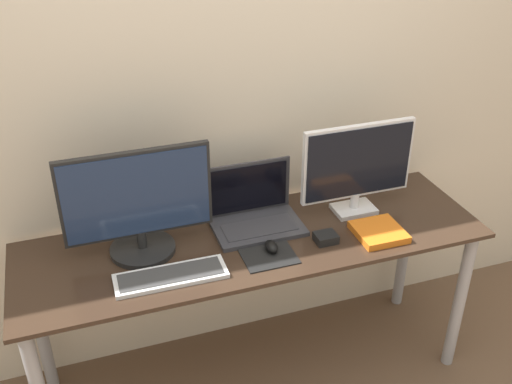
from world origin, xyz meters
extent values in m
cube|color=beige|center=(0.00, 0.62, 1.25)|extent=(7.00, 0.05, 2.50)
cube|color=#332319|center=(0.00, 0.28, 0.72)|extent=(1.83, 0.56, 0.02)
cylinder|color=#99999E|center=(0.86, 0.06, 0.35)|extent=(0.05, 0.05, 0.71)
cylinder|color=#99999E|center=(-0.86, 0.50, 0.35)|extent=(0.05, 0.05, 0.71)
cylinder|color=#99999E|center=(0.86, 0.50, 0.35)|extent=(0.05, 0.05, 0.71)
cylinder|color=black|center=(-0.42, 0.34, 0.74)|extent=(0.24, 0.24, 0.02)
cylinder|color=black|center=(-0.42, 0.34, 0.78)|extent=(0.04, 0.04, 0.07)
cube|color=black|center=(-0.42, 0.34, 0.97)|extent=(0.55, 0.02, 0.34)
cube|color=#1E2D4C|center=(-0.42, 0.33, 0.97)|extent=(0.52, 0.01, 0.31)
cube|color=silver|center=(0.46, 0.34, 0.74)|extent=(0.17, 0.12, 0.02)
cylinder|color=silver|center=(0.46, 0.34, 0.78)|extent=(0.04, 0.04, 0.07)
cube|color=silver|center=(0.46, 0.34, 0.96)|extent=(0.48, 0.02, 0.32)
cube|color=black|center=(0.46, 0.33, 0.96)|extent=(0.45, 0.01, 0.29)
cube|color=#333338|center=(0.04, 0.34, 0.73)|extent=(0.35, 0.23, 0.02)
cube|color=#2D2D33|center=(0.04, 0.32, 0.75)|extent=(0.29, 0.13, 0.00)
cube|color=#333338|center=(0.04, 0.46, 0.86)|extent=(0.35, 0.01, 0.22)
cube|color=black|center=(0.04, 0.45, 0.86)|extent=(0.32, 0.01, 0.20)
cube|color=silver|center=(-0.36, 0.14, 0.73)|extent=(0.40, 0.14, 0.02)
cube|color=#383838|center=(-0.36, 0.14, 0.74)|extent=(0.37, 0.11, 0.00)
cube|color=black|center=(0.01, 0.16, 0.73)|extent=(0.20, 0.18, 0.00)
ellipsoid|color=black|center=(0.03, 0.18, 0.75)|extent=(0.05, 0.08, 0.04)
cube|color=orange|center=(0.47, 0.14, 0.74)|extent=(0.18, 0.19, 0.03)
cube|color=white|center=(0.47, 0.14, 0.74)|extent=(0.18, 0.18, 0.02)
cube|color=black|center=(0.26, 0.17, 0.74)|extent=(0.08, 0.07, 0.03)
camera|label=1|loc=(-0.62, -1.55, 2.04)|focal=42.00mm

